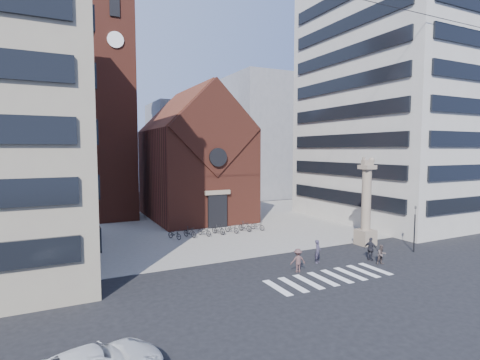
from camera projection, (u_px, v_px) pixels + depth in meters
name	position (u px, v px, depth m)	size (l,w,h in m)	color
ground	(300.00, 267.00, 29.95)	(120.00, 120.00, 0.00)	black
piazza	(211.00, 224.00, 46.91)	(46.00, 30.00, 0.05)	gray
zebra_crossing	(330.00, 278.00, 27.51)	(10.20, 3.20, 0.01)	white
church	(194.00, 160.00, 51.65)	(12.00, 16.65, 18.00)	#5F281D
campanile	(114.00, 101.00, 49.24)	(5.50, 5.50, 31.20)	#5F281D
building_right	(396.00, 100.00, 50.00)	(18.00, 22.00, 32.00)	#B6B1A4
bg_block_left	(34.00, 139.00, 55.91)	(16.00, 14.00, 22.00)	gray
bg_block_mid	(189.00, 152.00, 72.05)	(14.00, 12.00, 18.00)	gray
bg_block_right	(269.00, 137.00, 76.22)	(16.00, 14.00, 24.00)	gray
lion_column	(366.00, 210.00, 36.78)	(1.63, 1.60, 8.68)	gray
traffic_light	(415.00, 228.00, 34.19)	(0.13, 0.16, 4.30)	black
pedestrian_0	(318.00, 251.00, 31.02)	(0.70, 0.46, 1.93)	#332E40
pedestrian_1	(382.00, 255.00, 30.63)	(0.80, 0.62, 1.64)	#4C403D
pedestrian_2	(371.00, 249.00, 31.71)	(1.16, 0.48, 1.97)	#232229
pedestrian_3	(298.00, 260.00, 28.69)	(1.18, 0.68, 1.83)	#4E3434
scooter_0	(175.00, 234.00, 39.16)	(0.68, 1.96, 1.03)	black
scooter_1	(190.00, 232.00, 39.89)	(0.54, 1.90, 1.14)	black
scooter_2	(204.00, 231.00, 40.63)	(0.68, 1.96, 1.03)	black
scooter_3	(218.00, 229.00, 41.36)	(0.54, 1.90, 1.14)	black
scooter_4	(232.00, 228.00, 42.10)	(0.68, 1.96, 1.03)	black
scooter_5	(245.00, 226.00, 42.83)	(0.54, 1.90, 1.14)	black
scooter_6	(258.00, 226.00, 43.56)	(0.68, 1.96, 1.03)	black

